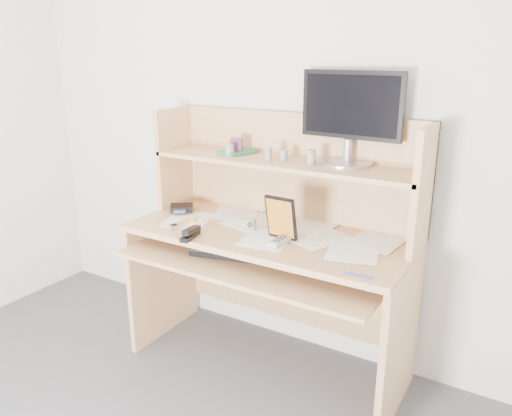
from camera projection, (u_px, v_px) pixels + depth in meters
The scene contains 19 objects.
back_wall at pixel (299, 122), 2.55m from camera, with size 3.60×0.04×2.50m, color silver.
desk at pixel (275, 238), 2.52m from camera, with size 1.40×0.70×1.30m.
paper_clutter at pixel (267, 232), 2.43m from camera, with size 1.32×0.54×0.01m, color white.
keyboard at pixel (243, 252), 2.41m from camera, with size 0.52×0.29×0.03m.
tv_remote at pixel (283, 239), 2.29m from camera, with size 0.05×0.19×0.02m, color #ABABA6.
flip_phone at pixel (175, 225), 2.48m from camera, with size 0.04×0.07×0.02m, color #B2B2B4.
stapler at pixel (190, 233), 2.34m from camera, with size 0.04×0.15×0.04m, color black.
wallet at pixel (182, 208), 2.75m from camera, with size 0.12×0.10×0.03m, color black.
sticky_note_pad at pixel (189, 221), 2.59m from camera, with size 0.07×0.07×0.01m, color yellow.
digital_camera at pixel (248, 223), 2.47m from camera, with size 0.08×0.03×0.05m, color #AEAEB0.
game_case at pixel (281, 218), 2.29m from camera, with size 0.15×0.02×0.21m, color black.
blue_pen at pixel (358, 275), 1.94m from camera, with size 0.01×0.01×0.12m, color #1B27CC.
card_box at pixel (236, 146), 2.59m from camera, with size 0.06×0.02×0.09m, color maroon.
shelf_book at pixel (238, 152), 2.62m from camera, with size 0.13×0.18×0.02m, color #337F51.
chip_stack_a at pixel (230, 150), 2.55m from camera, with size 0.05×0.05×0.06m, color black.
chip_stack_b at pixel (311, 157), 2.35m from camera, with size 0.04×0.04×0.07m, color white.
chip_stack_c at pixel (283, 155), 2.44m from camera, with size 0.04×0.04×0.05m, color black.
chip_stack_d at pixel (268, 154), 2.44m from camera, with size 0.04×0.04×0.06m, color white.
monitor at pixel (351, 115), 2.31m from camera, with size 0.50×0.25×0.43m.
Camera 1 is at (1.14, -0.51, 1.58)m, focal length 35.00 mm.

